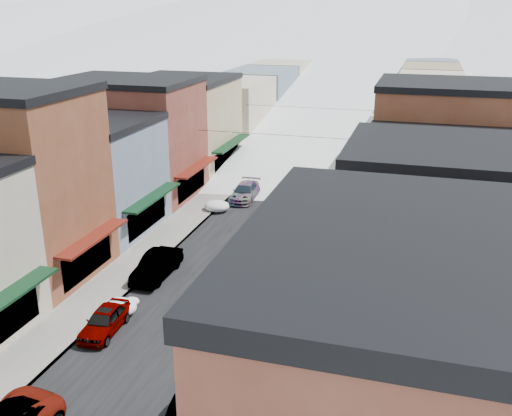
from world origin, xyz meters
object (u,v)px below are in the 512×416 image
Objects in this scene: car_green_sedan at (200,399)px; streetlamp_near at (320,208)px; car_silver_sedan at (105,320)px; trash_can at (318,284)px; car_dark_hatch at (157,266)px.

streetlamp_near is at bearing -94.53° from car_green_sedan.
car_green_sedan is (7.58, -4.85, 0.07)m from car_silver_sedan.
streetlamp_near is (-1.19, 6.66, 2.65)m from trash_can.
streetlamp_near is at bearing 100.15° from trash_can.
streetlamp_near reaches higher than car_silver_sedan.
car_green_sedan reaches higher than car_silver_sedan.
car_green_sedan is 5.04× the size of trash_can.
car_dark_hatch is at bearing -56.17° from car_green_sedan.
car_dark_hatch reaches higher than car_silver_sedan.
car_green_sedan is at bearing -102.90° from trash_can.
streetlamp_near reaches higher than car_green_sedan.
trash_can is at bearing 33.03° from car_silver_sedan.
trash_can is (2.89, 12.63, -0.15)m from car_green_sedan.
streetlamp_near is (9.28, 14.45, 2.57)m from car_silver_sedan.
trash_can is at bearing -102.39° from car_green_sedan.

